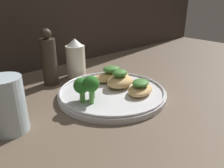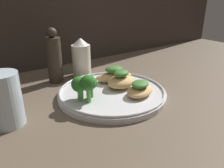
# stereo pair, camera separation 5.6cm
# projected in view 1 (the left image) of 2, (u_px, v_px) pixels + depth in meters

# --- Properties ---
(ground_plane) EXTENTS (1.80, 1.80, 0.01)m
(ground_plane) POSITION_uv_depth(u_px,v_px,m) (112.00, 98.00, 0.58)
(ground_plane) COLOR brown
(plate) EXTENTS (0.28, 0.28, 0.02)m
(plate) POSITION_uv_depth(u_px,v_px,m) (112.00, 92.00, 0.57)
(plate) COLOR silver
(plate) RESTS_ON ground_plane
(grilled_meat_front) EXTENTS (0.10, 0.08, 0.04)m
(grilled_meat_front) POSITION_uv_depth(u_px,v_px,m) (140.00, 88.00, 0.55)
(grilled_meat_front) COLOR tan
(grilled_meat_front) RESTS_ON plate
(grilled_meat_middle) EXTENTS (0.09, 0.08, 0.05)m
(grilled_meat_middle) POSITION_uv_depth(u_px,v_px,m) (120.00, 80.00, 0.59)
(grilled_meat_middle) COLOR tan
(grilled_meat_middle) RESTS_ON plate
(grilled_meat_back) EXTENTS (0.12, 0.08, 0.05)m
(grilled_meat_back) POSITION_uv_depth(u_px,v_px,m) (111.00, 75.00, 0.63)
(grilled_meat_back) COLOR tan
(grilled_meat_back) RESTS_ON plate
(broccoli_bunch) EXTENTS (0.07, 0.06, 0.07)m
(broccoli_bunch) POSITION_uv_depth(u_px,v_px,m) (87.00, 86.00, 0.50)
(broccoli_bunch) COLOR #569942
(broccoli_bunch) RESTS_ON plate
(sauce_bottle) EXTENTS (0.06, 0.06, 0.12)m
(sauce_bottle) POSITION_uv_depth(u_px,v_px,m) (76.00, 59.00, 0.69)
(sauce_bottle) COLOR beige
(sauce_bottle) RESTS_ON ground_plane
(pepper_grinder) EXTENTS (0.04, 0.04, 0.16)m
(pepper_grinder) POSITION_uv_depth(u_px,v_px,m) (49.00, 60.00, 0.63)
(pepper_grinder) COLOR #382D23
(pepper_grinder) RESTS_ON ground_plane
(drinking_glass) EXTENTS (0.07, 0.07, 0.11)m
(drinking_glass) POSITION_uv_depth(u_px,v_px,m) (7.00, 105.00, 0.41)
(drinking_glass) COLOR silver
(drinking_glass) RESTS_ON ground_plane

